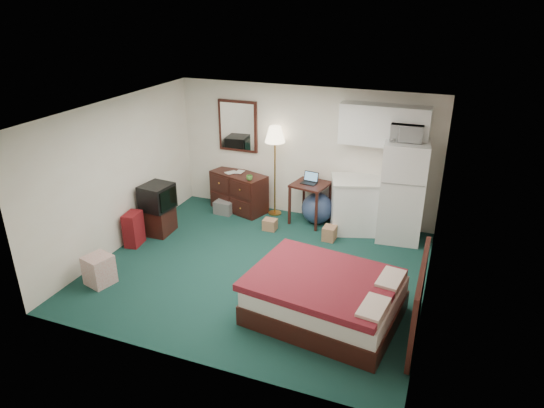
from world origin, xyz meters
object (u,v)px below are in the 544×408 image
at_px(kitchen_counter, 357,206).
at_px(fridge, 402,191).
at_px(desk, 310,203).
at_px(tv_stand, 158,220).
at_px(bed, 325,297).
at_px(suitcase, 134,229).
at_px(dresser, 239,192).
at_px(floor_lamp, 275,172).

xyz_separation_m(kitchen_counter, fridge, (0.77, -0.03, 0.40)).
height_order(desk, tv_stand, desk).
bearing_deg(fridge, tv_stand, -167.23).
bearing_deg(bed, suitcase, 175.22).
height_order(kitchen_counter, tv_stand, kitchen_counter).
distance_m(kitchen_counter, bed, 2.76).
height_order(tv_stand, suitcase, suitcase).
relative_size(kitchen_counter, fridge, 0.55).
distance_m(dresser, tv_stand, 1.74).
distance_m(dresser, desk, 1.49).
relative_size(dresser, bed, 0.60).
height_order(bed, suitcase, bed).
distance_m(kitchen_counter, fridge, 0.87).
bearing_deg(desk, bed, -58.11).
bearing_deg(desk, kitchen_counter, 9.68).
height_order(floor_lamp, fridge, fridge).
height_order(fridge, suitcase, fridge).
bearing_deg(suitcase, desk, 29.91).
height_order(fridge, tv_stand, fridge).
distance_m(kitchen_counter, tv_stand, 3.61).
bearing_deg(floor_lamp, bed, -57.94).
bearing_deg(kitchen_counter, dresser, 160.49).
xyz_separation_m(tv_stand, suitcase, (-0.12, -0.56, 0.05)).
bearing_deg(floor_lamp, suitcase, -130.98).
distance_m(bed, suitcase, 3.70).
height_order(floor_lamp, kitchen_counter, floor_lamp).
height_order(dresser, kitchen_counter, kitchen_counter).
distance_m(floor_lamp, bed, 3.45).
relative_size(floor_lamp, suitcase, 2.98).
bearing_deg(dresser, tv_stand, -104.83).
xyz_separation_m(bed, tv_stand, (-3.49, 1.36, -0.06)).
distance_m(tv_stand, suitcase, 0.57).
bearing_deg(suitcase, tv_stand, 70.42).
xyz_separation_m(floor_lamp, kitchen_counter, (1.63, -0.14, -0.40)).
bearing_deg(tv_stand, floor_lamp, 39.31).
distance_m(floor_lamp, fridge, 2.41).
height_order(desk, bed, desk).
bearing_deg(desk, floor_lamp, -178.11).
bearing_deg(fridge, suitcase, -161.14).
xyz_separation_m(floor_lamp, bed, (1.81, -2.88, -0.58)).
bearing_deg(bed, tv_stand, 166.51).
relative_size(desk, suitcase, 1.33).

